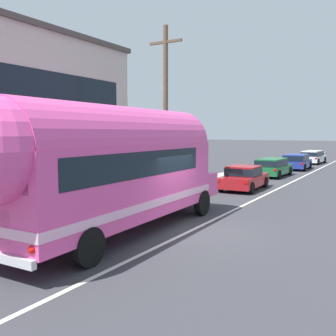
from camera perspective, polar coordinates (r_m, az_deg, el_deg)
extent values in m
plane|color=#38383D|center=(12.93, 3.47, -9.37)|extent=(300.00, 300.00, 0.00)
cube|color=silver|center=(24.04, 16.75, -2.71)|extent=(0.14, 80.00, 0.01)
cube|color=silver|center=(25.16, 8.70, -2.20)|extent=(0.12, 80.00, 0.01)
cube|color=#ADA89E|center=(23.78, 4.43, -2.42)|extent=(2.19, 90.00, 0.15)
cylinder|color=brown|center=(19.09, -0.36, 8.25)|extent=(0.24, 0.24, 8.50)
cube|color=brown|center=(19.57, -0.37, 18.40)|extent=(1.80, 0.12, 0.12)
cube|color=#EA4C9E|center=(12.21, -7.57, -1.91)|extent=(2.71, 8.77, 2.30)
cylinder|color=#EA4C9E|center=(12.12, -7.64, 3.49)|extent=(2.66, 8.67, 2.45)
cube|color=#EA4C9E|center=(16.54, 2.95, -2.33)|extent=(2.29, 1.35, 0.95)
cube|color=#F4B2D6|center=(12.31, -7.53, -4.91)|extent=(2.75, 8.81, 0.24)
cube|color=black|center=(11.92, -8.47, 0.80)|extent=(2.70, 6.97, 0.76)
cube|color=#F4B2D6|center=(9.30, -23.96, -8.39)|extent=(0.80, 0.08, 0.90)
sphere|color=red|center=(8.57, -19.65, -11.47)|extent=(0.20, 0.20, 0.20)
cube|color=black|center=(15.88, 2.01, 2.16)|extent=(2.14, 0.15, 0.96)
cube|color=silver|center=(17.17, 3.98, -2.47)|extent=(0.90, 0.12, 0.56)
cylinder|color=black|center=(16.29, -2.41, -4.49)|extent=(0.28, 1.01, 1.00)
cylinder|color=black|center=(15.20, 5.13, -5.22)|extent=(0.28, 1.01, 1.00)
cylinder|color=black|center=(11.28, -20.95, -9.29)|extent=(0.28, 1.01, 1.00)
cylinder|color=black|center=(9.65, -11.86, -11.53)|extent=(0.28, 1.01, 1.00)
cube|color=#A5191E|center=(22.40, 11.36, -1.84)|extent=(1.93, 4.28, 0.60)
cube|color=#A5191E|center=(22.22, 11.29, -0.40)|extent=(1.67, 1.92, 0.55)
cube|color=black|center=(22.22, 11.28, -0.48)|extent=(1.73, 1.96, 0.43)
cube|color=red|center=(20.65, 7.48, -1.88)|extent=(0.20, 0.05, 0.14)
cube|color=red|center=(20.13, 11.64, -2.13)|extent=(0.20, 0.05, 0.14)
cylinder|color=black|center=(24.02, 10.41, -1.82)|extent=(0.22, 0.65, 0.64)
cylinder|color=black|center=(23.53, 14.41, -2.05)|extent=(0.22, 0.65, 0.64)
cylinder|color=black|center=(21.39, 7.98, -2.66)|extent=(0.22, 0.65, 0.64)
cylinder|color=black|center=(20.83, 12.42, -2.95)|extent=(0.22, 0.65, 0.64)
cube|color=#196633|center=(29.58, 15.54, -0.20)|extent=(1.87, 4.47, 0.60)
cube|color=#196633|center=(29.07, 15.30, 0.85)|extent=(1.64, 3.01, 0.55)
cube|color=black|center=(29.08, 15.30, 0.79)|extent=(1.70, 3.05, 0.43)
cube|color=red|center=(27.68, 12.71, -0.13)|extent=(0.20, 0.04, 0.14)
cube|color=red|center=(27.22, 15.77, -0.29)|extent=(0.20, 0.04, 0.14)
cylinder|color=black|center=(31.28, 14.83, -0.26)|extent=(0.21, 0.64, 0.64)
cylinder|color=black|center=(30.83, 17.84, -0.42)|extent=(0.21, 0.64, 0.64)
cylinder|color=black|center=(28.42, 13.01, -0.77)|extent=(0.21, 0.64, 0.64)
cylinder|color=black|center=(27.91, 16.31, -0.96)|extent=(0.21, 0.64, 0.64)
cube|color=navy|center=(35.79, 18.79, 0.64)|extent=(2.01, 4.44, 0.60)
cube|color=navy|center=(35.29, 18.67, 1.52)|extent=(1.77, 2.99, 0.55)
cube|color=black|center=(35.29, 18.67, 1.47)|extent=(1.83, 3.03, 0.43)
cube|color=red|center=(33.79, 16.73, 0.74)|extent=(0.20, 0.05, 0.14)
cube|color=red|center=(33.47, 19.49, 0.62)|extent=(0.20, 0.05, 0.14)
cylinder|color=black|center=(37.44, 17.83, 0.56)|extent=(0.22, 0.65, 0.64)
cylinder|color=black|center=(37.13, 20.57, 0.44)|extent=(0.22, 0.65, 0.64)
cylinder|color=black|center=(34.53, 16.84, 0.20)|extent=(0.22, 0.65, 0.64)
cylinder|color=black|center=(34.19, 19.81, 0.06)|extent=(0.22, 0.65, 0.64)
cube|color=white|center=(43.20, 20.97, 1.33)|extent=(1.94, 4.82, 0.60)
cube|color=white|center=(42.70, 20.86, 2.07)|extent=(1.69, 3.56, 0.55)
cube|color=black|center=(42.70, 20.86, 2.03)|extent=(1.75, 3.60, 0.43)
cube|color=red|center=(41.03, 19.24, 1.45)|extent=(0.20, 0.05, 0.14)
cube|color=red|center=(40.70, 21.31, 1.35)|extent=(0.20, 0.05, 0.14)
cylinder|color=black|center=(45.02, 20.37, 1.25)|extent=(0.23, 0.65, 0.64)
cylinder|color=black|center=(44.68, 22.46, 1.15)|extent=(0.23, 0.65, 0.64)
cylinder|color=black|center=(41.77, 19.35, 0.98)|extent=(0.23, 0.65, 0.64)
cylinder|color=black|center=(41.40, 21.60, 0.87)|extent=(0.23, 0.65, 0.64)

